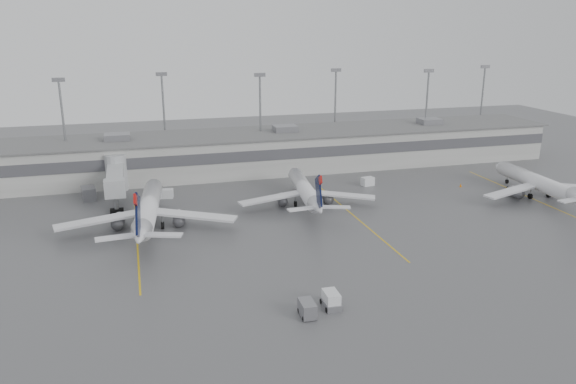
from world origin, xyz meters
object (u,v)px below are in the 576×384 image
object	(u,v)px
jet_mid_left	(148,209)
jet_mid_right	(306,190)
jet_far_right	(539,183)
baggage_tug	(331,301)

from	to	relation	value
jet_mid_left	jet_mid_right	distance (m)	27.39
jet_far_right	baggage_tug	bearing A→B (deg)	-147.49
jet_mid_right	baggage_tug	size ratio (longest dim) A/B	9.18
jet_mid_left	jet_mid_right	xyz separation A→B (m)	(27.01, 4.51, -0.38)
jet_mid_right	jet_far_right	size ratio (longest dim) A/B	0.96
jet_mid_right	jet_far_right	bearing A→B (deg)	-2.66
jet_mid_left	baggage_tug	bearing A→B (deg)	-52.42
jet_mid_right	jet_mid_left	bearing A→B (deg)	-163.67
baggage_tug	jet_far_right	bearing A→B (deg)	31.00
jet_mid_left	jet_mid_right	world-z (taller)	jet_mid_left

